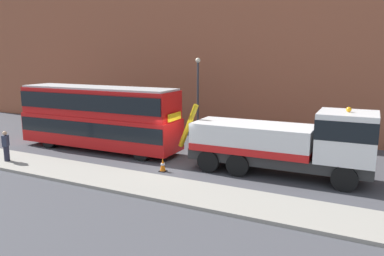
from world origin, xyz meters
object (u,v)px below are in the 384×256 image
recovery_tow_truck (287,142)px  double_decker_bus (98,115)px  pedestrian_onlooker (6,146)px  traffic_cone_near_bus (163,165)px  street_lamp (198,90)px

recovery_tow_truck → double_decker_bus: (-12.02, -0.01, 0.47)m
pedestrian_onlooker → traffic_cone_near_bus: size_ratio=2.38×
traffic_cone_near_bus → recovery_tow_truck: bearing=20.4°
double_decker_bus → recovery_tow_truck: bearing=-1.2°
recovery_tow_truck → traffic_cone_near_bus: size_ratio=14.12×
street_lamp → traffic_cone_near_bus: bearing=-75.9°
recovery_tow_truck → street_lamp: street_lamp is taller
double_decker_bus → street_lamp: (3.92, 6.45, 1.24)m
double_decker_bus → pedestrian_onlooker: size_ratio=6.49×
recovery_tow_truck → traffic_cone_near_bus: recovery_tow_truck is taller
double_decker_bus → traffic_cone_near_bus: size_ratio=15.40×
double_decker_bus → traffic_cone_near_bus: double_decker_bus is taller
recovery_tow_truck → traffic_cone_near_bus: bearing=-160.8°
recovery_tow_truck → traffic_cone_near_bus: (-5.92, -2.21, -1.42)m
recovery_tow_truck → pedestrian_onlooker: recovery_tow_truck is taller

